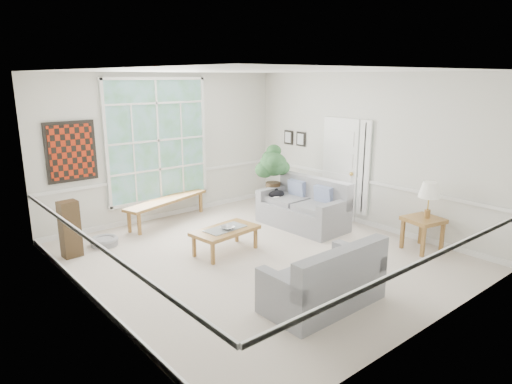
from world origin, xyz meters
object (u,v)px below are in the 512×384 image
loveseat_right (302,203)px  end_table (274,206)px  loveseat_front (323,274)px  coffee_table (225,241)px  side_table (422,234)px

loveseat_right → end_table: (0.03, 0.86, -0.24)m
loveseat_front → coffee_table: bearing=87.2°
end_table → side_table: 3.14m
coffee_table → end_table: 2.25m
loveseat_front → coffee_table: size_ratio=1.43×
coffee_table → loveseat_right: bearing=-2.6°
loveseat_right → side_table: size_ratio=3.04×
loveseat_front → side_table: loveseat_front is taller
loveseat_front → loveseat_right: bearing=49.3°
loveseat_front → side_table: bearing=4.6°
side_table → coffee_table: bearing=141.9°
coffee_table → loveseat_front: bearing=-99.4°
side_table → end_table: bearing=101.8°
loveseat_right → side_table: loveseat_right is taller
loveseat_right → side_table: 2.33m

